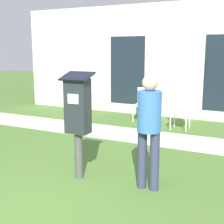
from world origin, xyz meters
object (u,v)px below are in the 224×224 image
Objects in this scene: parking_meter at (78,112)px; outdoor_chair_middle at (182,107)px; outdoor_chair_left at (144,102)px; person_standing at (149,124)px.

parking_meter is 3.80m from outdoor_chair_middle.
outdoor_chair_left is at bearing 97.36° from parking_meter.
parking_meter reaches higher than person_standing.
parking_meter reaches higher than outdoor_chair_middle.
person_standing is 1.76× the size of outdoor_chair_left.
outdoor_chair_left is (-1.59, 4.00, -0.40)m from person_standing.
parking_meter is at bearing -85.58° from outdoor_chair_middle.
outdoor_chair_middle is at bearing 113.24° from person_standing.
outdoor_chair_middle is (-0.45, 3.61, -0.40)m from person_standing.
outdoor_chair_left is (-0.53, 4.10, -0.49)m from parking_meter.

